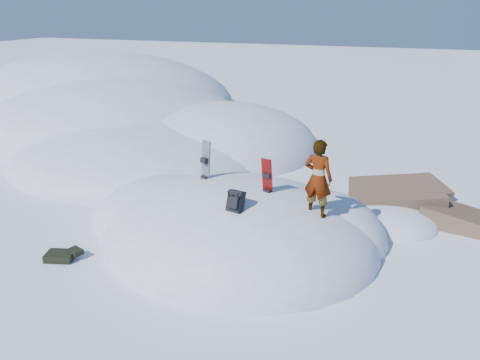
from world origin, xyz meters
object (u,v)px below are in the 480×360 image
(backpack, at_px, (235,201))
(person, at_px, (318,178))
(snowboard_dark, at_px, (205,171))
(snowboard_red, at_px, (267,185))

(backpack, relative_size, person, 0.31)
(snowboard_dark, relative_size, person, 0.92)
(snowboard_dark, height_order, backpack, snowboard_dark)
(snowboard_red, relative_size, snowboard_dark, 0.84)
(snowboard_dark, xyz_separation_m, person, (3.05, -0.72, 0.45))
(snowboard_dark, bearing_deg, backpack, -19.74)
(snowboard_dark, bearing_deg, snowboard_red, 13.33)
(snowboard_dark, height_order, person, person)
(person, bearing_deg, snowboard_dark, -1.44)
(backpack, bearing_deg, snowboard_red, 79.97)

